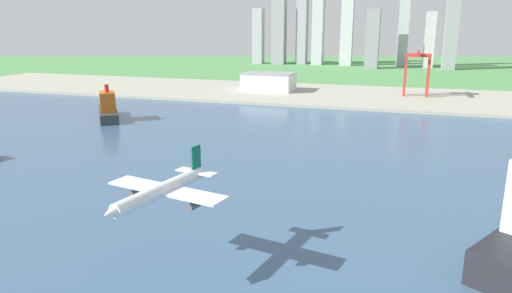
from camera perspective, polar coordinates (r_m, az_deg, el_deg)
ground_plane at (r=268.66m, az=2.97°, el=0.34°), size 2400.00×2400.00×0.00m
water_bay at (r=213.47m, az=-1.22°, el=-3.43°), size 840.00×360.00×0.15m
industrial_pier at (r=451.37m, az=9.28°, el=6.18°), size 840.00×140.00×2.50m
airplane_landing at (r=127.34m, az=-11.37°, el=-5.25°), size 36.21×38.61×12.22m
container_barge at (r=350.66m, az=-17.51°, el=4.31°), size 38.58×45.60×25.72m
port_crane_red at (r=450.03m, az=19.00°, el=9.40°), size 22.08×35.63×40.84m
warehouse_main at (r=466.98m, az=1.54°, el=7.87°), size 49.30×33.77×17.27m
distant_skyline at (r=786.96m, az=11.57°, el=13.97°), size 320.99×69.30×159.29m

